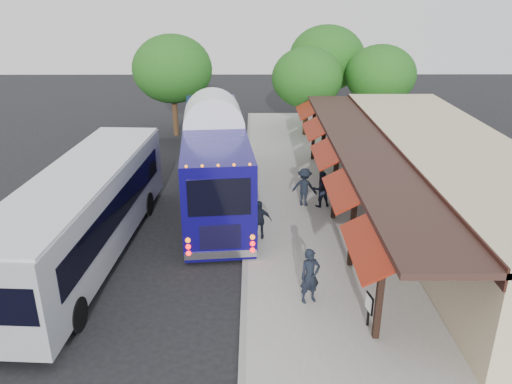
% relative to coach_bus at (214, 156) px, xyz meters
% --- Properties ---
extents(ground, '(90.00, 90.00, 0.00)m').
position_rel_coach_bus_xyz_m(ground, '(1.45, -6.59, -2.17)').
color(ground, black).
rests_on(ground, ground).
extents(sidewalk, '(10.00, 40.00, 0.15)m').
position_rel_coach_bus_xyz_m(sidewalk, '(6.45, -2.59, -2.10)').
color(sidewalk, '#9E9B93').
rests_on(sidewalk, ground).
extents(curb, '(0.20, 40.00, 0.16)m').
position_rel_coach_bus_xyz_m(curb, '(1.50, -2.59, -2.10)').
color(curb, gray).
rests_on(curb, ground).
extents(station_shelter, '(8.15, 20.00, 3.60)m').
position_rel_coach_bus_xyz_m(station_shelter, '(9.83, -2.59, -0.33)').
color(station_shelter, tan).
rests_on(station_shelter, ground).
extents(coach_bus, '(3.91, 12.84, 4.05)m').
position_rel_coach_bus_xyz_m(coach_bus, '(0.00, 0.00, 0.00)').
color(coach_bus, '#0E075C').
rests_on(coach_bus, ground).
extents(city_bus, '(3.44, 12.63, 3.36)m').
position_rel_coach_bus_xyz_m(city_bus, '(-4.36, -5.49, -0.32)').
color(city_bus, '#92959A').
rests_on(city_bus, ground).
extents(ped_a, '(0.77, 0.64, 1.82)m').
position_rel_coach_bus_xyz_m(ped_a, '(3.56, -8.72, -1.12)').
color(ped_a, black).
rests_on(ped_a, sidewalk).
extents(ped_b, '(0.94, 0.81, 1.66)m').
position_rel_coach_bus_xyz_m(ped_b, '(4.85, -1.22, -1.19)').
color(ped_b, black).
rests_on(ped_b, sidewalk).
extents(ped_c, '(0.95, 0.44, 1.59)m').
position_rel_coach_bus_xyz_m(ped_c, '(2.05, -4.41, -1.23)').
color(ped_c, black).
rests_on(ped_c, sidewalk).
extents(ped_d, '(1.30, 1.01, 1.77)m').
position_rel_coach_bus_xyz_m(ped_d, '(4.12, -1.10, -1.14)').
color(ped_d, black).
rests_on(ped_d, sidewalk).
extents(sign_board, '(0.14, 0.48, 1.05)m').
position_rel_coach_bus_xyz_m(sign_board, '(5.14, -9.97, -1.31)').
color(sign_board, black).
rests_on(sign_board, sidewalk).
extents(tree_left, '(4.65, 4.65, 5.96)m').
position_rel_coach_bus_xyz_m(tree_left, '(5.34, 11.03, 1.79)').
color(tree_left, '#382314').
rests_on(tree_left, ground).
extents(tree_mid, '(5.53, 5.53, 7.08)m').
position_rel_coach_bus_xyz_m(tree_mid, '(7.16, 15.14, 2.55)').
color(tree_mid, '#382314').
rests_on(tree_mid, ground).
extents(tree_right, '(4.72, 4.72, 6.04)m').
position_rel_coach_bus_xyz_m(tree_right, '(10.36, 11.84, 1.85)').
color(tree_right, '#382314').
rests_on(tree_right, ground).
extents(tree_far, '(5.26, 5.26, 6.73)m').
position_rel_coach_bus_xyz_m(tree_far, '(-3.52, 11.45, 2.31)').
color(tree_far, '#382314').
rests_on(tree_far, ground).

